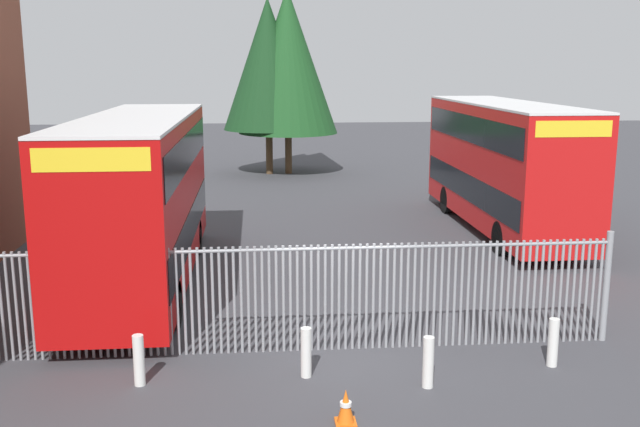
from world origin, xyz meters
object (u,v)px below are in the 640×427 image
object	(u,v)px
bollard_center_front	(306,352)
bollard_far_right	(553,342)
bollard_near_left	(139,360)
double_decker_bus_behind_fence_left	(503,161)
double_decker_bus_near_gate	(141,193)
bollard_near_right	(428,362)
traffic_cone_by_gate	(346,407)

from	to	relation	value
bollard_center_front	bollard_far_right	distance (m)	4.75
bollard_center_front	bollard_near_left	bearing A→B (deg)	-178.33
bollard_center_front	bollard_far_right	size ratio (longest dim) A/B	1.00
double_decker_bus_behind_fence_left	double_decker_bus_near_gate	bearing A→B (deg)	-154.96
bollard_center_front	bollard_near_right	world-z (taller)	same
double_decker_bus_behind_fence_left	bollard_far_right	distance (m)	12.00
bollard_near_left	bollard_far_right	world-z (taller)	same
double_decker_bus_near_gate	double_decker_bus_behind_fence_left	size ratio (longest dim) A/B	1.00
double_decker_bus_behind_fence_left	bollard_near_left	world-z (taller)	double_decker_bus_behind_fence_left
bollard_near_left	bollard_center_front	xyz separation A→B (m)	(3.02, 0.09, 0.00)
double_decker_bus_near_gate	bollard_near_right	size ratio (longest dim) A/B	11.38
double_decker_bus_behind_fence_left	bollard_center_front	distance (m)	13.98
bollard_center_front	bollard_near_right	bearing A→B (deg)	-16.56
bollard_center_front	traffic_cone_by_gate	size ratio (longest dim) A/B	1.61
double_decker_bus_behind_fence_left	bollard_far_right	xyz separation A→B (m)	(-2.89, -11.49, -1.95)
bollard_center_front	traffic_cone_by_gate	bearing A→B (deg)	-74.57
double_decker_bus_behind_fence_left	traffic_cone_by_gate	size ratio (longest dim) A/B	18.32
bollard_center_front	traffic_cone_by_gate	xyz separation A→B (m)	(0.51, -1.84, -0.19)
bollard_near_left	bollard_center_front	bearing A→B (deg)	1.67
bollard_far_right	traffic_cone_by_gate	world-z (taller)	bollard_far_right
double_decker_bus_behind_fence_left	bollard_far_right	bearing A→B (deg)	-104.10
double_decker_bus_near_gate	double_decker_bus_behind_fence_left	world-z (taller)	same
bollard_center_front	bollard_far_right	world-z (taller)	same
bollard_near_right	traffic_cone_by_gate	xyz separation A→B (m)	(-1.64, -1.21, -0.19)
bollard_near_left	bollard_near_right	size ratio (longest dim) A/B	1.00
bollard_near_left	traffic_cone_by_gate	size ratio (longest dim) A/B	1.61
traffic_cone_by_gate	bollard_near_right	bearing A→B (deg)	36.42
bollard_near_left	traffic_cone_by_gate	world-z (taller)	bollard_near_left
double_decker_bus_behind_fence_left	bollard_near_right	world-z (taller)	double_decker_bus_behind_fence_left
bollard_near_right	traffic_cone_by_gate	size ratio (longest dim) A/B	1.61
double_decker_bus_near_gate	double_decker_bus_behind_fence_left	bearing A→B (deg)	25.04
double_decker_bus_near_gate	bollard_center_front	bearing A→B (deg)	-58.25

